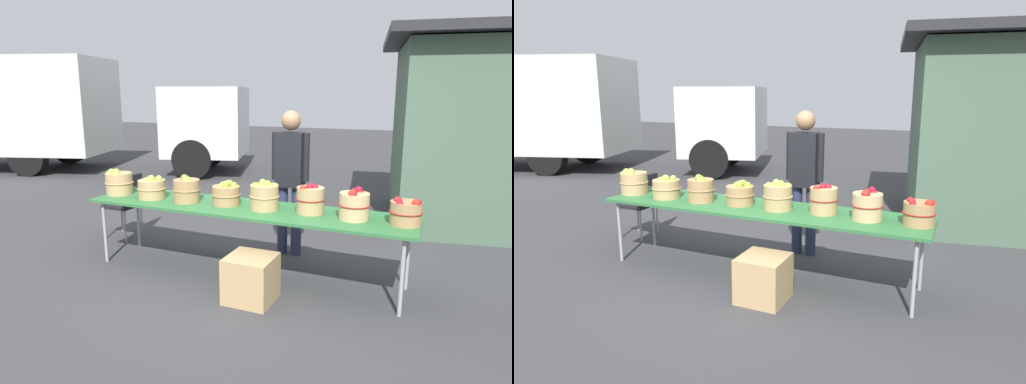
% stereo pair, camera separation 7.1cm
% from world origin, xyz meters
% --- Properties ---
extents(ground_plane, '(40.00, 40.00, 0.00)m').
position_xyz_m(ground_plane, '(0.00, 0.00, 0.00)').
color(ground_plane, '#38383A').
extents(market_table, '(3.50, 0.76, 0.75)m').
position_xyz_m(market_table, '(0.00, 0.00, 0.72)').
color(market_table, '#2D6B38').
rests_on(market_table, ground).
extents(apple_basket_green_0, '(0.33, 0.33, 0.30)m').
position_xyz_m(apple_basket_green_0, '(-1.62, -0.02, 0.88)').
color(apple_basket_green_0, tan).
rests_on(apple_basket_green_0, market_table).
extents(apple_basket_green_1, '(0.33, 0.33, 0.27)m').
position_xyz_m(apple_basket_green_1, '(-1.14, -0.04, 0.87)').
color(apple_basket_green_1, tan).
rests_on(apple_basket_green_1, market_table).
extents(apple_basket_green_2, '(0.31, 0.31, 0.31)m').
position_xyz_m(apple_basket_green_2, '(-0.68, -0.03, 0.89)').
color(apple_basket_green_2, '#A87F51').
rests_on(apple_basket_green_2, market_table).
extents(apple_basket_green_3, '(0.31, 0.31, 0.26)m').
position_xyz_m(apple_basket_green_3, '(-0.23, 0.03, 0.86)').
color(apple_basket_green_3, '#A87F51').
rests_on(apple_basket_green_3, market_table).
extents(apple_basket_green_4, '(0.31, 0.31, 0.30)m').
position_xyz_m(apple_basket_green_4, '(0.22, 0.00, 0.89)').
color(apple_basket_green_4, tan).
rests_on(apple_basket_green_4, market_table).
extents(apple_basket_red_0, '(0.29, 0.29, 0.30)m').
position_xyz_m(apple_basket_red_0, '(0.69, 0.05, 0.89)').
color(apple_basket_red_0, tan).
rests_on(apple_basket_red_0, market_table).
extents(apple_basket_red_1, '(0.30, 0.30, 0.31)m').
position_xyz_m(apple_basket_red_1, '(1.14, 0.00, 0.89)').
color(apple_basket_red_1, tan).
rests_on(apple_basket_red_1, market_table).
extents(apple_basket_red_2, '(0.30, 0.30, 0.26)m').
position_xyz_m(apple_basket_red_2, '(1.60, 0.01, 0.87)').
color(apple_basket_red_2, '#A87F51').
rests_on(apple_basket_red_2, market_table).
extents(vendor_adult, '(0.46, 0.24, 1.72)m').
position_xyz_m(vendor_adult, '(0.23, 0.79, 1.01)').
color(vendor_adult, '#262D4C').
rests_on(vendor_adult, ground).
extents(box_truck, '(7.99, 4.35, 2.75)m').
position_xyz_m(box_truck, '(-6.93, 4.33, 1.49)').
color(box_truck, silver).
rests_on(box_truck, ground).
extents(food_kiosk, '(3.93, 3.44, 2.74)m').
position_xyz_m(food_kiosk, '(2.66, 3.28, 1.38)').
color(food_kiosk, '#47604C').
rests_on(food_kiosk, ground).
extents(folding_chair, '(0.40, 0.40, 0.86)m').
position_xyz_m(folding_chair, '(-1.99, 0.52, 0.51)').
color(folding_chair, black).
rests_on(folding_chair, ground).
extents(produce_crate, '(0.44, 0.44, 0.44)m').
position_xyz_m(produce_crate, '(0.31, -0.53, 0.22)').
color(produce_crate, tan).
rests_on(produce_crate, ground).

